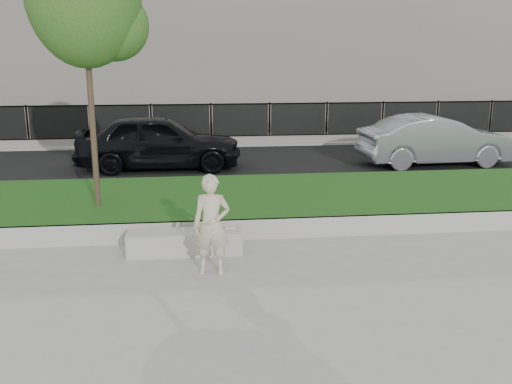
{
  "coord_description": "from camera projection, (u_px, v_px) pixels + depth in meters",
  "views": [
    {
      "loc": [
        -1.34,
        -9.28,
        3.53
      ],
      "look_at": [
        -0.15,
        1.2,
        0.89
      ],
      "focal_mm": 40.0,
      "sensor_mm": 36.0,
      "label": 1
    }
  ],
  "objects": [
    {
      "name": "far_pavement",
      "position": [
        226.0,
        140.0,
        22.47
      ],
      "size": [
        34.0,
        3.0,
        0.12
      ],
      "primitive_type": "cube",
      "color": "gray",
      "rests_on": "ground"
    },
    {
      "name": "book",
      "position": [
        230.0,
        227.0,
        10.29
      ],
      "size": [
        0.21,
        0.15,
        0.02
      ],
      "primitive_type": "cube",
      "rotation": [
        0.0,
        0.0,
        0.03
      ],
      "color": "beige",
      "rests_on": "stone_bench"
    },
    {
      "name": "man",
      "position": [
        212.0,
        225.0,
        9.09
      ],
      "size": [
        0.64,
        0.46,
        1.63
      ],
      "primitive_type": "imported",
      "rotation": [
        0.0,
        0.0,
        -0.13
      ],
      "color": "beige",
      "rests_on": "ground"
    },
    {
      "name": "car_silver",
      "position": [
        435.0,
        140.0,
        17.62
      ],
      "size": [
        4.74,
        1.85,
        1.54
      ],
      "primitive_type": "imported",
      "rotation": [
        0.0,
        0.0,
        1.62
      ],
      "color": "gray",
      "rests_on": "street"
    },
    {
      "name": "iron_fence",
      "position": [
        227.0,
        132.0,
        21.39
      ],
      "size": [
        32.0,
        0.3,
        1.5
      ],
      "color": "slate",
      "rests_on": "far_pavement"
    },
    {
      "name": "car_dark",
      "position": [
        159.0,
        142.0,
        17.0
      ],
      "size": [
        4.89,
        2.04,
        1.65
      ],
      "primitive_type": "imported",
      "rotation": [
        0.0,
        0.0,
        1.55
      ],
      "color": "black",
      "rests_on": "street"
    },
    {
      "name": "building_facade",
      "position": [
        216.0,
        19.0,
        28.02
      ],
      "size": [
        34.0,
        10.0,
        10.0
      ],
      "primitive_type": "cube",
      "color": "slate",
      "rests_on": "ground"
    },
    {
      "name": "stone_bench",
      "position": [
        185.0,
        242.0,
        10.12
      ],
      "size": [
        2.02,
        0.5,
        0.41
      ],
      "primitive_type": "cube",
      "color": "#9F9D95",
      "rests_on": "ground"
    },
    {
      "name": "ground",
      "position": [
        272.0,
        258.0,
        9.95
      ],
      "size": [
        90.0,
        90.0,
        0.0
      ],
      "primitive_type": "plane",
      "color": "gray",
      "rests_on": "ground"
    },
    {
      "name": "grass_kerb",
      "position": [
        265.0,
        229.0,
        10.91
      ],
      "size": [
        34.0,
        0.08,
        0.4
      ],
      "primitive_type": "cube",
      "color": "#9F9D95",
      "rests_on": "ground"
    },
    {
      "name": "street",
      "position": [
        235.0,
        163.0,
        18.14
      ],
      "size": [
        34.0,
        7.0,
        0.04
      ],
      "primitive_type": "cube",
      "color": "black",
      "rests_on": "ground"
    },
    {
      "name": "grass_bank",
      "position": [
        253.0,
        202.0,
        12.8
      ],
      "size": [
        34.0,
        4.0,
        0.4
      ],
      "primitive_type": "cube",
      "color": "black",
      "rests_on": "ground"
    }
  ]
}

